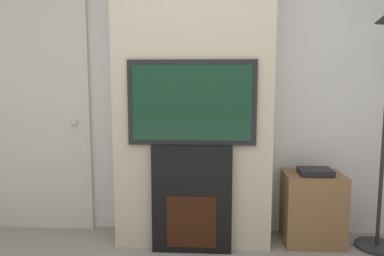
# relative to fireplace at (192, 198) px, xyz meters

# --- Properties ---
(wall_back) EXTENTS (6.00, 0.06, 2.70)m
(wall_back) POSITION_rel_fireplace_xyz_m (0.00, 0.45, 0.92)
(wall_back) COLOR silver
(wall_back) RESTS_ON ground_plane
(chimney_breast) EXTENTS (1.25, 0.42, 2.70)m
(chimney_breast) POSITION_rel_fireplace_xyz_m (0.00, 0.21, 0.92)
(chimney_breast) COLOR beige
(chimney_breast) RESTS_ON ground_plane
(fireplace) EXTENTS (0.62, 0.15, 0.86)m
(fireplace) POSITION_rel_fireplace_xyz_m (0.00, 0.00, 0.00)
(fireplace) COLOR black
(fireplace) RESTS_ON ground_plane
(television) EXTENTS (0.98, 0.07, 0.65)m
(television) POSITION_rel_fireplace_xyz_m (0.00, -0.00, 0.76)
(television) COLOR black
(television) RESTS_ON fireplace
(media_stand) EXTENTS (0.48, 0.38, 0.64)m
(media_stand) POSITION_rel_fireplace_xyz_m (1.00, 0.20, -0.12)
(media_stand) COLOR brown
(media_stand) RESTS_ON ground_plane
(entry_door) EXTENTS (0.88, 0.09, 2.05)m
(entry_door) POSITION_rel_fireplace_xyz_m (-1.37, 0.39, 0.60)
(entry_door) COLOR beige
(entry_door) RESTS_ON ground_plane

